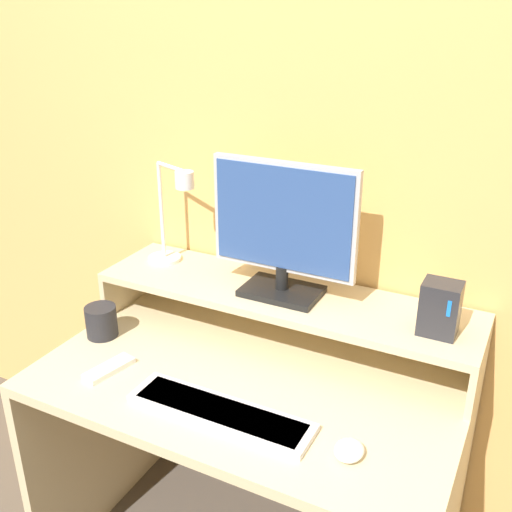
{
  "coord_description": "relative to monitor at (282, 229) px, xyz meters",
  "views": [
    {
      "loc": [
        0.63,
        -0.86,
        1.66
      ],
      "look_at": [
        -0.0,
        0.39,
        1.05
      ],
      "focal_mm": 42.0,
      "sensor_mm": 36.0,
      "label": 1
    }
  ],
  "objects": [
    {
      "name": "wall_back",
      "position": [
        0.0,
        0.19,
        0.18
      ],
      "size": [
        6.0,
        0.05,
        2.5
      ],
      "color": "#E5AD60",
      "rests_on": "ground_plane"
    },
    {
      "name": "router_dock",
      "position": [
        0.45,
        -0.02,
        -0.13
      ],
      "size": [
        0.1,
        0.08,
        0.14
      ],
      "color": "#28282D",
      "rests_on": "monitor_shelf"
    },
    {
      "name": "mouse",
      "position": [
        0.35,
        -0.38,
        -0.34
      ],
      "size": [
        0.07,
        0.08,
        0.03
      ],
      "color": "white",
      "rests_on": "desk"
    },
    {
      "name": "mug",
      "position": [
        -0.49,
        -0.22,
        -0.31
      ],
      "size": [
        0.09,
        0.09,
        0.1
      ],
      "color": "#232328",
      "rests_on": "desk"
    },
    {
      "name": "desk",
      "position": [
        0.0,
        -0.2,
        -0.57
      ],
      "size": [
        1.13,
        0.7,
        0.72
      ],
      "color": "beige",
      "rests_on": "ground_plane"
    },
    {
      "name": "remote_control",
      "position": [
        -0.35,
        -0.36,
        -0.35
      ],
      "size": [
        0.08,
        0.15,
        0.02
      ],
      "color": "white",
      "rests_on": "desk"
    },
    {
      "name": "keyboard",
      "position": [
        0.02,
        -0.39,
        -0.34
      ],
      "size": [
        0.48,
        0.12,
        0.02
      ],
      "color": "silver",
      "rests_on": "desk"
    },
    {
      "name": "desk_lamp",
      "position": [
        -0.38,
        0.02,
        -0.03
      ],
      "size": [
        0.21,
        0.13,
        0.33
      ],
      "color": "silver",
      "rests_on": "monitor_shelf"
    },
    {
      "name": "monitor",
      "position": [
        0.0,
        0.0,
        0.0
      ],
      "size": [
        0.43,
        0.15,
        0.39
      ],
      "color": "black",
      "rests_on": "monitor_shelf"
    },
    {
      "name": "monitor_shelf",
      "position": [
        0.0,
        0.01,
        -0.22
      ],
      "size": [
        1.13,
        0.29,
        0.15
      ],
      "color": "beige",
      "rests_on": "desk"
    }
  ]
}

